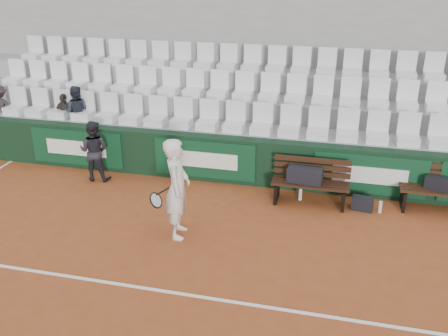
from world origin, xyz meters
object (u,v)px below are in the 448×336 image
Objects in this scene: bench_left at (310,193)px; ball_kid at (94,151)px; spectator_c at (74,93)px; bench_right at (439,201)px; sports_bag_ground at (362,203)px; sports_bag_right at (439,184)px; water_bottle_near at (300,194)px; sports_bag_left at (305,175)px; spectator_b at (63,96)px; tennis_player at (177,189)px; water_bottle_far at (380,207)px.

ball_kid is (-4.62, 0.07, 0.44)m from bench_left.
spectator_c is (-0.96, 1.10, 0.94)m from ball_kid.
bench_right is 3.69× the size of sports_bag_ground.
sports_bag_right is 2.61m from water_bottle_near.
sports_bag_ground is (1.01, -0.01, -0.10)m from bench_left.
sports_bag_left is (-2.55, -0.25, 0.37)m from bench_right.
spectator_c reaches higher than bench_left.
sports_bag_right is 1.23× the size of sports_bag_ground.
sports_bag_ground is 5.67m from ball_kid.
tennis_player is at bearing 155.84° from spectator_b.
bench_right is 5.94× the size of water_bottle_near.
water_bottle_far is at bearing -163.07° from bench_right.
sports_bag_right is (2.49, 0.27, -0.03)m from sports_bag_left.
bench_left is 1.35m from water_bottle_far.
sports_bag_ground is at bearing -167.99° from sports_bag_right.
spectator_b reaches higher than bench_left.
sports_bag_right is 1.46m from sports_bag_ground.
tennis_player is (-3.47, -1.66, 0.77)m from water_bottle_far.
sports_bag_left is at bearing 176.90° from water_bottle_far.
sports_bag_left is 1.54m from water_bottle_far.
bench_right is (2.43, 0.26, 0.00)m from bench_left.
sports_bag_right is (2.37, 0.28, 0.34)m from bench_left.
tennis_player is at bearing -139.12° from sports_bag_left.
bench_right is 1.13× the size of ball_kid.
ball_kid is at bearing -179.39° from water_bottle_near.
water_bottle_far is 3.93m from tennis_player.
water_bottle_far is (-1.08, -0.33, -0.11)m from bench_right.
spectator_c reaches higher than sports_bag_right.
ball_kid reaches higher than bench_left.
sports_bag_ground is 6.86m from spectator_c.
spectator_b is at bearing -45.11° from ball_kid.
water_bottle_near is at bearing -176.95° from spectator_b.
sports_bag_ground is at bearing 175.11° from ball_kid.
water_bottle_near is 1.07× the size of water_bottle_far.
bench_right is at bearing 5.62° from sports_bag_left.
ball_kid reaches higher than sports_bag_ground.
tennis_player is at bearing -140.90° from bench_left.
spectator_b is at bearing 168.79° from bench_left.
bench_left is 1.49× the size of spectator_b.
sports_bag_left is 5.95m from spectator_b.
sports_bag_right is 1.18m from water_bottle_far.
spectator_c is at bearing 173.66° from sports_bag_right.
tennis_player is at bearing -154.43° from water_bottle_far.
bench_right is at bearing 160.13° from spectator_c.
water_bottle_near is at bearing 123.69° from sports_bag_left.
spectator_c is at bearing 173.54° from bench_right.
spectator_c is at bearing 168.03° from sports_bag_left.
bench_right is at bearing -172.72° from spectator_b.
spectator_b is at bearing 173.89° from sports_bag_right.
spectator_c reaches higher than water_bottle_near.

